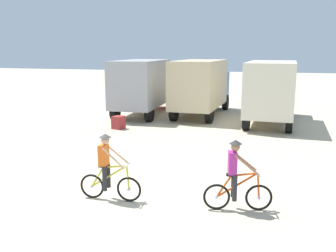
{
  "coord_description": "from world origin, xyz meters",
  "views": [
    {
      "loc": [
        4.47,
        -9.53,
        3.97
      ],
      "look_at": [
        0.57,
        4.13,
        1.1
      ],
      "focal_mm": 40.56,
      "sensor_mm": 36.0,
      "label": 1
    }
  ],
  "objects_px": {
    "box_truck_grey_hauler": "(144,84)",
    "box_truck_tan_camper": "(201,85)",
    "supply_crate": "(118,122)",
    "cyclist_orange_shirt": "(108,169)",
    "cyclist_cowboy_hat": "(236,178)",
    "box_truck_cream_rv": "(271,89)"
  },
  "relations": [
    {
      "from": "box_truck_tan_camper",
      "to": "cyclist_cowboy_hat",
      "type": "relative_size",
      "value": 3.76
    },
    {
      "from": "cyclist_cowboy_hat",
      "to": "box_truck_tan_camper",
      "type": "bearing_deg",
      "value": 104.58
    },
    {
      "from": "box_truck_grey_hauler",
      "to": "box_truck_cream_rv",
      "type": "relative_size",
      "value": 1.0
    },
    {
      "from": "box_truck_cream_rv",
      "to": "cyclist_orange_shirt",
      "type": "relative_size",
      "value": 3.75
    },
    {
      "from": "cyclist_cowboy_hat",
      "to": "supply_crate",
      "type": "relative_size",
      "value": 2.8
    },
    {
      "from": "box_truck_grey_hauler",
      "to": "cyclist_cowboy_hat",
      "type": "bearing_deg",
      "value": -61.59
    },
    {
      "from": "box_truck_cream_rv",
      "to": "cyclist_cowboy_hat",
      "type": "xyz_separation_m",
      "value": [
        -0.58,
        -12.12,
        -1.03
      ]
    },
    {
      "from": "cyclist_orange_shirt",
      "to": "supply_crate",
      "type": "height_order",
      "value": "cyclist_orange_shirt"
    },
    {
      "from": "cyclist_orange_shirt",
      "to": "supply_crate",
      "type": "distance_m",
      "value": 9.37
    },
    {
      "from": "cyclist_cowboy_hat",
      "to": "supply_crate",
      "type": "distance_m",
      "value": 10.85
    },
    {
      "from": "box_truck_grey_hauler",
      "to": "box_truck_tan_camper",
      "type": "height_order",
      "value": "same"
    },
    {
      "from": "box_truck_grey_hauler",
      "to": "cyclist_orange_shirt",
      "type": "bearing_deg",
      "value": -74.55
    },
    {
      "from": "box_truck_cream_rv",
      "to": "cyclist_cowboy_hat",
      "type": "relative_size",
      "value": 3.75
    },
    {
      "from": "box_truck_tan_camper",
      "to": "box_truck_cream_rv",
      "type": "height_order",
      "value": "same"
    },
    {
      "from": "box_truck_tan_camper",
      "to": "cyclist_orange_shirt",
      "type": "xyz_separation_m",
      "value": [
        0.16,
        -13.76,
        -1.03
      ]
    },
    {
      "from": "box_truck_grey_hauler",
      "to": "box_truck_cream_rv",
      "type": "bearing_deg",
      "value": -6.11
    },
    {
      "from": "cyclist_orange_shirt",
      "to": "cyclist_cowboy_hat",
      "type": "relative_size",
      "value": 1.0
    },
    {
      "from": "box_truck_cream_rv",
      "to": "cyclist_cowboy_hat",
      "type": "height_order",
      "value": "box_truck_cream_rv"
    },
    {
      "from": "box_truck_grey_hauler",
      "to": "supply_crate",
      "type": "relative_size",
      "value": 10.51
    },
    {
      "from": "box_truck_grey_hauler",
      "to": "box_truck_tan_camper",
      "type": "bearing_deg",
      "value": 9.5
    },
    {
      "from": "supply_crate",
      "to": "box_truck_tan_camper",
      "type": "bearing_deg",
      "value": 57.09
    },
    {
      "from": "box_truck_cream_rv",
      "to": "supply_crate",
      "type": "height_order",
      "value": "box_truck_cream_rv"
    }
  ]
}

